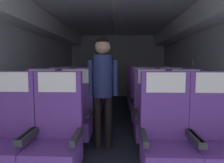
{
  "coord_description": "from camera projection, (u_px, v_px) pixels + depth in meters",
  "views": [
    {
      "loc": [
        0.09,
        -0.29,
        1.26
      ],
      "look_at": [
        -0.09,
        4.32,
        0.82
      ],
      "focal_mm": 31.98,
      "sensor_mm": 36.0,
      "label": 1
    }
  ],
  "objects": [
    {
      "name": "seat_c_right_window",
      "position": [
        144.0,
        105.0,
        3.64
      ],
      "size": [
        0.51,
        0.48,
        1.17
      ],
      "color": "#38383D",
      "rests_on": "ground"
    },
    {
      "name": "seat_a_right_window",
      "position": [
        166.0,
        142.0,
        1.93
      ],
      "size": [
        0.51,
        0.48,
        1.17
      ],
      "color": "#38383D",
      "rests_on": "ground"
    },
    {
      "name": "seat_d_left_aisle",
      "position": [
        92.0,
        96.0,
        4.51
      ],
      "size": [
        0.51,
        0.48,
        1.17
      ],
      "color": "#38383D",
      "rests_on": "ground"
    },
    {
      "name": "seat_c_left_aisle",
      "position": [
        85.0,
        104.0,
        3.68
      ],
      "size": [
        0.51,
        0.48,
        1.17
      ],
      "color": "#38383D",
      "rests_on": "ground"
    },
    {
      "name": "seat_a_left_aisle",
      "position": [
        56.0,
        141.0,
        1.96
      ],
      "size": [
        0.51,
        0.48,
        1.17
      ],
      "color": "#38383D",
      "rests_on": "ground"
    },
    {
      "name": "seat_e_right_window",
      "position": [
        136.0,
        91.0,
        5.33
      ],
      "size": [
        0.51,
        0.48,
        1.17
      ],
      "color": "#38383D",
      "rests_on": "ground"
    },
    {
      "name": "seat_b_left_window",
      "position": [
        41.0,
        117.0,
        2.83
      ],
      "size": [
        0.51,
        0.48,
        1.17
      ],
      "color": "#38383D",
      "rests_on": "ground"
    },
    {
      "name": "seat_d_left_window",
      "position": [
        71.0,
        96.0,
        4.54
      ],
      "size": [
        0.51,
        0.48,
        1.17
      ],
      "color": "#38383D",
      "rests_on": "ground"
    },
    {
      "name": "seat_a_right_aisle",
      "position": [
        217.0,
        143.0,
        1.9
      ],
      "size": [
        0.51,
        0.48,
        1.17
      ],
      "color": "#38383D",
      "rests_on": "ground"
    },
    {
      "name": "seat_d_right_window",
      "position": [
        140.0,
        97.0,
        4.47
      ],
      "size": [
        0.51,
        0.48,
        1.17
      ],
      "color": "#38383D",
      "rests_on": "ground"
    },
    {
      "name": "ground",
      "position": [
        115.0,
        126.0,
        3.96
      ],
      "size": [
        3.69,
        7.55,
        0.02
      ],
      "primitive_type": "cube",
      "color": "#2D3342"
    },
    {
      "name": "seat_b_right_aisle",
      "position": [
        186.0,
        118.0,
        2.75
      ],
      "size": [
        0.51,
        0.48,
        1.17
      ],
      "color": "#38383D",
      "rests_on": "ground"
    },
    {
      "name": "seat_e_right_aisle",
      "position": [
        155.0,
        91.0,
        5.3
      ],
      "size": [
        0.51,
        0.48,
        1.17
      ],
      "color": "#38383D",
      "rests_on": "ground"
    },
    {
      "name": "seat_d_right_aisle",
      "position": [
        161.0,
        97.0,
        4.47
      ],
      "size": [
        0.51,
        0.48,
        1.17
      ],
      "color": "#38383D",
      "rests_on": "ground"
    },
    {
      "name": "seat_b_left_aisle",
      "position": [
        75.0,
        117.0,
        2.82
      ],
      "size": [
        0.51,
        0.48,
        1.17
      ],
      "color": "#38383D",
      "rests_on": "ground"
    },
    {
      "name": "seat_e_left_window",
      "position": [
        79.0,
        91.0,
        5.38
      ],
      "size": [
        0.51,
        0.48,
        1.17
      ],
      "color": "#38383D",
      "rests_on": "ground"
    },
    {
      "name": "seat_c_left_window",
      "position": [
        60.0,
        104.0,
        3.67
      ],
      "size": [
        0.51,
        0.48,
        1.17
      ],
      "color": "#38383D",
      "rests_on": "ground"
    },
    {
      "name": "fuselage_shell",
      "position": [
        116.0,
        42.0,
        4.07
      ],
      "size": [
        3.57,
        7.2,
        2.31
      ],
      "color": "silver",
      "rests_on": "ground"
    },
    {
      "name": "seat_e_left_aisle",
      "position": [
        96.0,
        91.0,
        5.37
      ],
      "size": [
        0.51,
        0.48,
        1.17
      ],
      "color": "#38383D",
      "rests_on": "ground"
    },
    {
      "name": "seat_a_left_window",
      "position": [
        8.0,
        140.0,
        1.98
      ],
      "size": [
        0.51,
        0.48,
        1.17
      ],
      "color": "#38383D",
      "rests_on": "ground"
    },
    {
      "name": "seat_b_right_window",
      "position": [
        152.0,
        118.0,
        2.78
      ],
      "size": [
        0.51,
        0.48,
        1.17
      ],
      "color": "#38383D",
      "rests_on": "ground"
    },
    {
      "name": "seat_c_right_aisle",
      "position": [
        171.0,
        105.0,
        3.61
      ],
      "size": [
        0.51,
        0.48,
        1.17
      ],
      "color": "#38383D",
      "rests_on": "ground"
    },
    {
      "name": "flight_attendant",
      "position": [
        103.0,
        81.0,
        2.87
      ],
      "size": [
        0.43,
        0.28,
        1.62
      ],
      "rotation": [
        0.0,
        0.0,
        -0.08
      ],
      "color": "black",
      "rests_on": "ground"
    }
  ]
}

